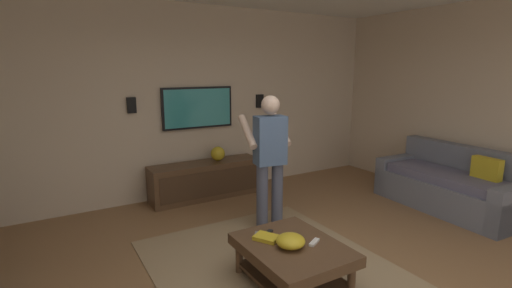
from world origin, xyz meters
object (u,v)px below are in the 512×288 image
(coffee_table, at_px, (292,255))
(couch, at_px, (450,186))
(media_console, at_px, (206,180))
(remote_black, at_px, (268,233))
(tv, at_px, (198,108))
(bowl, at_px, (291,241))
(book, at_px, (267,238))
(wall_speaker_right, at_px, (131,105))
(vase_round, at_px, (218,154))
(remote_white, at_px, (314,242))
(remote_grey, at_px, (257,236))
(wall_speaker_left, at_px, (260,101))
(person_standing, at_px, (269,155))

(coffee_table, bearing_deg, couch, -82.32)
(media_console, bearing_deg, remote_black, -8.58)
(media_console, xyz_separation_m, tv, (0.24, -0.00, 1.08))
(bowl, relative_size, book, 1.18)
(tv, height_order, wall_speaker_right, tv)
(vase_round, distance_m, wall_speaker_right, 1.45)
(remote_white, bearing_deg, coffee_table, -55.45)
(remote_white, xyz_separation_m, vase_round, (2.68, -0.30, 0.25))
(remote_grey, distance_m, wall_speaker_left, 3.16)
(coffee_table, height_order, bowl, bowl)
(person_standing, bearing_deg, remote_grey, 150.33)
(couch, relative_size, tv, 1.73)
(couch, bearing_deg, person_standing, -13.44)
(person_standing, bearing_deg, wall_speaker_left, -18.71)
(person_standing, relative_size, wall_speaker_right, 7.45)
(coffee_table, relative_size, wall_speaker_left, 4.55)
(remote_grey, bearing_deg, tv, 26.30)
(media_console, bearing_deg, bowl, -6.72)
(remote_white, bearing_deg, bowl, -41.40)
(wall_speaker_right, bearing_deg, tv, -90.77)
(coffee_table, distance_m, bowl, 0.17)
(couch, xyz_separation_m, bowl, (-0.45, 3.09, 0.14))
(bowl, relative_size, wall_speaker_right, 1.18)
(tv, relative_size, book, 5.09)
(couch, xyz_separation_m, vase_round, (2.18, 2.57, 0.34))
(couch, bearing_deg, book, 6.65)
(tv, distance_m, bowl, 3.01)
(coffee_table, bearing_deg, media_console, -5.73)
(remote_grey, bearing_deg, media_console, 25.24)
(media_console, relative_size, book, 7.73)
(couch, xyz_separation_m, person_standing, (0.74, 2.55, 0.61))
(couch, bearing_deg, bowl, 11.06)
(media_console, height_order, vase_round, vase_round)
(coffee_table, xyz_separation_m, wall_speaker_right, (2.83, 0.72, 1.15))
(couch, relative_size, bowl, 7.48)
(tv, height_order, wall_speaker_left, tv)
(tv, distance_m, remote_white, 3.06)
(tv, height_order, book, tv)
(coffee_table, bearing_deg, bowl, 126.72)
(remote_grey, distance_m, book, 0.10)
(wall_speaker_right, bearing_deg, media_console, -104.58)
(media_console, bearing_deg, wall_speaker_right, -104.58)
(remote_grey, distance_m, vase_round, 2.42)
(media_console, relative_size, bowl, 6.55)
(remote_black, bearing_deg, tv, 50.55)
(coffee_table, bearing_deg, book, 37.43)
(couch, distance_m, media_console, 3.53)
(bowl, distance_m, remote_white, 0.23)
(coffee_table, bearing_deg, remote_black, 17.72)
(media_console, xyz_separation_m, remote_black, (-2.30, 0.35, 0.14))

